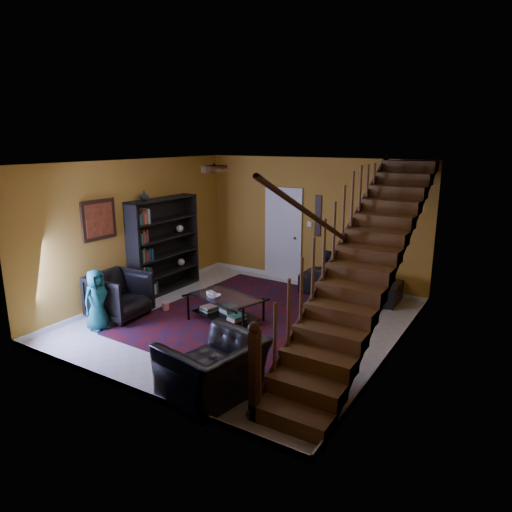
{
  "coord_description": "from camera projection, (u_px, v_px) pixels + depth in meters",
  "views": [
    {
      "loc": [
        4.18,
        -6.37,
        3.17
      ],
      "look_at": [
        -0.0,
        0.4,
        1.13
      ],
      "focal_mm": 32.0,
      "sensor_mm": 36.0,
      "label": 1
    }
  ],
  "objects": [
    {
      "name": "ceiling_fixture",
      "position": [
        214.0,
        169.0,
        6.83
      ],
      "size": [
        0.4,
        0.4,
        0.1
      ],
      "primitive_type": "cylinder",
      "color": "#3F2814",
      "rests_on": "room"
    },
    {
      "name": "rug",
      "position": [
        256.0,
        317.0,
        8.36
      ],
      "size": [
        3.73,
        4.24,
        0.02
      ],
      "primitive_type": "cube",
      "rotation": [
        0.0,
        0.0,
        -0.02
      ],
      "color": "#460C0F",
      "rests_on": "floor"
    },
    {
      "name": "floor",
      "position": [
        244.0,
        322.0,
        8.17
      ],
      "size": [
        5.5,
        5.5,
        0.0
      ],
      "primitive_type": "plane",
      "color": "beige",
      "rests_on": "ground"
    },
    {
      "name": "armchair_right",
      "position": [
        213.0,
        369.0,
        5.71
      ],
      "size": [
        1.21,
        1.33,
        0.76
      ],
      "primitive_type": "imported",
      "rotation": [
        0.0,
        0.0,
        -1.74
      ],
      "color": "black",
      "rests_on": "floor"
    },
    {
      "name": "vase",
      "position": [
        144.0,
        196.0,
        8.95
      ],
      "size": [
        0.18,
        0.18,
        0.19
      ],
      "primitive_type": "imported",
      "color": "#999999",
      "rests_on": "bookshelf"
    },
    {
      "name": "armchair_left",
      "position": [
        120.0,
        295.0,
        8.27
      ],
      "size": [
        1.0,
        0.97,
        0.85
      ],
      "primitive_type": "imported",
      "rotation": [
        0.0,
        0.0,
        1.65
      ],
      "color": "black",
      "rests_on": "floor"
    },
    {
      "name": "popcorn_bucket",
      "position": [
        166.0,
        306.0,
        8.67
      ],
      "size": [
        0.15,
        0.15,
        0.15
      ],
      "primitive_type": "cylinder",
      "rotation": [
        0.0,
        0.0,
        0.17
      ],
      "color": "red",
      "rests_on": "rug"
    },
    {
      "name": "person_adult_a",
      "position": [
        347.0,
        285.0,
        9.52
      ],
      "size": [
        0.51,
        0.36,
        1.36
      ],
      "primitive_type": "imported",
      "rotation": [
        0.0,
        0.0,
        3.2
      ],
      "color": "black",
      "rests_on": "sofa"
    },
    {
      "name": "staircase",
      "position": [
        364.0,
        263.0,
        6.74
      ],
      "size": [
        0.95,
        5.02,
        3.18
      ],
      "color": "brown",
      "rests_on": "floor"
    },
    {
      "name": "framed_picture",
      "position": [
        99.0,
        220.0,
        8.3
      ],
      "size": [
        0.04,
        0.74,
        0.74
      ],
      "primitive_type": "cube",
      "color": "#9B351C",
      "rests_on": "room"
    },
    {
      "name": "bowl",
      "position": [
        214.0,
        296.0,
        8.0
      ],
      "size": [
        0.25,
        0.25,
        0.06
      ],
      "primitive_type": "imported",
      "rotation": [
        0.0,
        0.0,
        0.11
      ],
      "color": "#999999",
      "rests_on": "coffee_table"
    },
    {
      "name": "cup_a",
      "position": [
        210.0,
        293.0,
        8.09
      ],
      "size": [
        0.15,
        0.15,
        0.1
      ],
      "primitive_type": "imported",
      "rotation": [
        0.0,
        0.0,
        0.31
      ],
      "color": "#999999",
      "rests_on": "coffee_table"
    },
    {
      "name": "bookshelf",
      "position": [
        165.0,
        247.0,
        9.65
      ],
      "size": [
        0.35,
        1.8,
        2.0
      ],
      "color": "black",
      "rests_on": "floor"
    },
    {
      "name": "wall_hanging",
      "position": [
        318.0,
        216.0,
        9.96
      ],
      "size": [
        0.14,
        0.03,
        0.9
      ],
      "primitive_type": "cube",
      "color": "black",
      "rests_on": "room"
    },
    {
      "name": "person_adult_b",
      "position": [
        326.0,
        281.0,
        9.76
      ],
      "size": [
        0.7,
        0.56,
        1.36
      ],
      "primitive_type": "imported",
      "rotation": [
        0.0,
        0.0,
        3.22
      ],
      "color": "black",
      "rests_on": "sofa"
    },
    {
      "name": "door",
      "position": [
        283.0,
        235.0,
        10.51
      ],
      "size": [
        0.82,
        0.05,
        2.05
      ],
      "primitive_type": "cube",
      "color": "silver",
      "rests_on": "floor"
    },
    {
      "name": "cup_b",
      "position": [
        213.0,
        294.0,
        8.06
      ],
      "size": [
        0.1,
        0.1,
        0.09
      ],
      "primitive_type": "imported",
      "rotation": [
        0.0,
        0.0,
        -0.03
      ],
      "color": "#999999",
      "rests_on": "coffee_table"
    },
    {
      "name": "person_child",
      "position": [
        97.0,
        300.0,
        7.72
      ],
      "size": [
        0.38,
        0.55,
        1.06
      ],
      "primitive_type": "imported",
      "rotation": [
        0.0,
        0.0,
        1.49
      ],
      "color": "#1A6464",
      "rests_on": "armchair_left"
    },
    {
      "name": "sofa",
      "position": [
        350.0,
        283.0,
        9.42
      ],
      "size": [
        2.04,
        0.86,
        0.59
      ],
      "primitive_type": "imported",
      "rotation": [
        0.0,
        0.0,
        3.17
      ],
      "color": "black",
      "rests_on": "floor"
    },
    {
      "name": "room",
      "position": [
        227.0,
        287.0,
        9.93
      ],
      "size": [
        5.5,
        5.5,
        5.5
      ],
      "color": "#AC7F26",
      "rests_on": "ground"
    },
    {
      "name": "coffee_table",
      "position": [
        226.0,
        307.0,
        8.12
      ],
      "size": [
        1.39,
        1.04,
        0.47
      ],
      "rotation": [
        0.0,
        0.0,
        -0.28
      ],
      "color": "black",
      "rests_on": "floor"
    }
  ]
}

